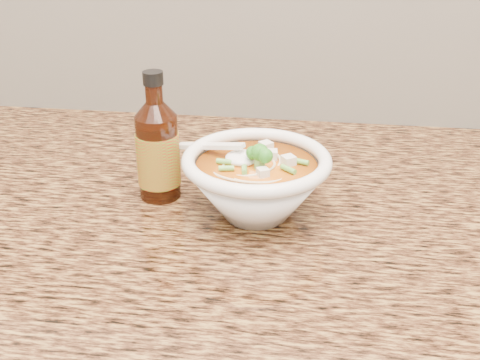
# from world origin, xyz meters

# --- Properties ---
(counter_slab) EXTENTS (4.00, 0.68, 0.04)m
(counter_slab) POSITION_xyz_m (0.00, 1.68, 0.88)
(counter_slab) COLOR olive
(counter_slab) RESTS_ON cabinet
(soup_bowl) EXTENTS (0.20, 0.18, 0.10)m
(soup_bowl) POSITION_xyz_m (-0.08, 1.65, 0.94)
(soup_bowl) COLOR white
(soup_bowl) RESTS_ON counter_slab
(hot_sauce_bottle) EXTENTS (0.06, 0.06, 0.17)m
(hot_sauce_bottle) POSITION_xyz_m (-0.21, 1.68, 0.96)
(hot_sauce_bottle) COLOR #3E1608
(hot_sauce_bottle) RESTS_ON counter_slab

